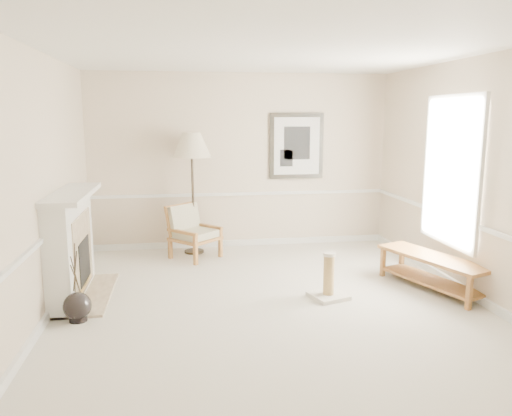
{
  "coord_description": "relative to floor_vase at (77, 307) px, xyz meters",
  "views": [
    {
      "loc": [
        -1.01,
        -5.55,
        2.2
      ],
      "look_at": [
        -0.05,
        0.7,
        1.03
      ],
      "focal_mm": 35.0,
      "sensor_mm": 36.0,
      "label": 1
    }
  ],
  "objects": [
    {
      "name": "room",
      "position": [
        2.29,
        0.28,
        1.7
      ],
      "size": [
        5.04,
        5.54,
        2.92
      ],
      "color": "beige",
      "rests_on": "ground"
    },
    {
      "name": "floor_vase",
      "position": [
        0.0,
        0.0,
        0.0
      ],
      "size": [
        0.3,
        0.3,
        0.88
      ],
      "rotation": [
        0.0,
        0.0,
        0.19
      ],
      "color": "black",
      "rests_on": "ground"
    },
    {
      "name": "fireplace",
      "position": [
        -0.19,
        0.81,
        0.48
      ],
      "size": [
        0.64,
        1.64,
        1.31
      ],
      "color": "white",
      "rests_on": "ground"
    },
    {
      "name": "ground",
      "position": [
        2.15,
        0.21,
        -0.16
      ],
      "size": [
        5.5,
        5.5,
        0.0
      ],
      "primitive_type": "plane",
      "color": "silver",
      "rests_on": "ground"
    },
    {
      "name": "scratching_post",
      "position": [
        2.9,
        0.27,
        0.02
      ],
      "size": [
        0.51,
        0.51,
        0.58
      ],
      "rotation": [
        0.0,
        0.0,
        0.31
      ],
      "color": "beige",
      "rests_on": "ground"
    },
    {
      "name": "armchair",
      "position": [
        1.28,
        2.36,
        0.29
      ],
      "size": [
        0.91,
        0.92,
        0.83
      ],
      "rotation": [
        0.0,
        0.0,
        0.75
      ],
      "color": "#A47335",
      "rests_on": "ground"
    },
    {
      "name": "bench",
      "position": [
        4.3,
        0.38,
        0.13
      ],
      "size": [
        0.96,
        1.61,
        0.44
      ],
      "rotation": [
        0.0,
        0.0,
        0.35
      ],
      "color": "#A47335",
      "rests_on": "ground"
    },
    {
      "name": "floor_lamp",
      "position": [
        1.33,
        2.61,
        1.53
      ],
      "size": [
        0.68,
        0.68,
        1.94
      ],
      "rotation": [
        0.0,
        0.0,
        0.13
      ],
      "color": "black",
      "rests_on": "ground"
    }
  ]
}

